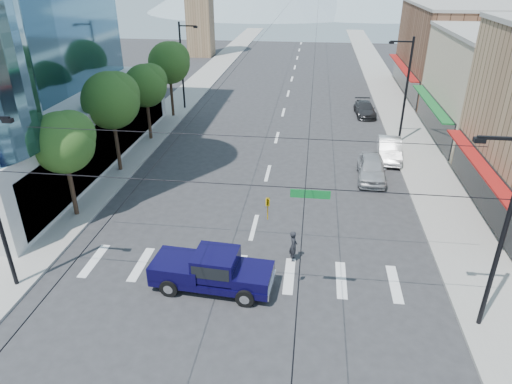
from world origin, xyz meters
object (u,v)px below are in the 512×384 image
(parked_car_mid, at_px, (389,149))
(parked_car_far, at_px, (365,109))
(pedestrian, at_px, (293,246))
(parked_car_near, at_px, (372,168))
(pickup_truck, at_px, (212,270))

(parked_car_mid, distance_m, parked_car_far, 11.96)
(parked_car_mid, bearing_deg, pedestrian, -109.85)
(pedestrian, xyz_separation_m, parked_car_near, (5.10, 11.04, -0.03))
(pedestrian, bearing_deg, parked_car_mid, -32.59)
(parked_car_near, bearing_deg, pickup_truck, -119.91)
(pickup_truck, relative_size, parked_car_far, 1.28)
(parked_car_far, bearing_deg, pedestrian, -105.83)
(pedestrian, bearing_deg, parked_car_far, -20.57)
(parked_car_mid, relative_size, parked_car_far, 1.06)
(parked_car_near, height_order, parked_car_far, parked_car_near)
(pickup_truck, bearing_deg, parked_car_far, 76.07)
(pedestrian, height_order, parked_car_far, pedestrian)
(pickup_truck, relative_size, parked_car_near, 1.22)
(pedestrian, height_order, parked_car_mid, pedestrian)
(pedestrian, bearing_deg, pickup_truck, 118.51)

